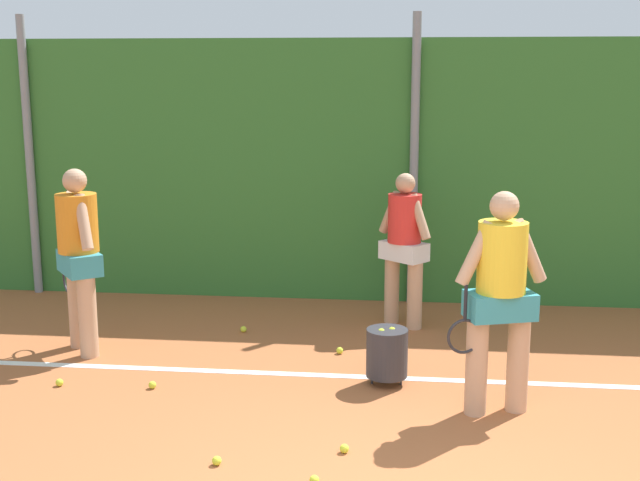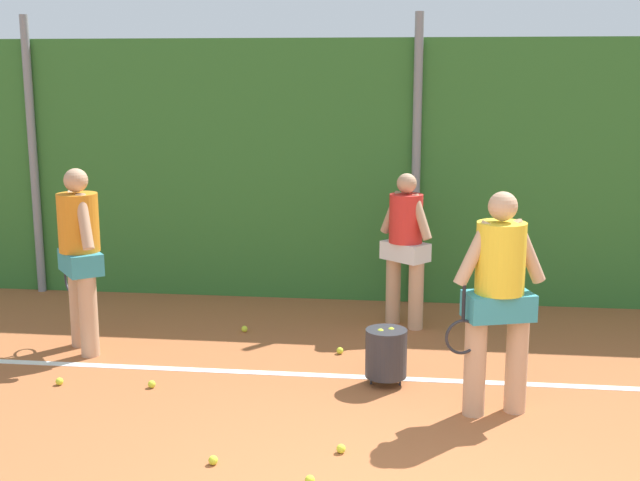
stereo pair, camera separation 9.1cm
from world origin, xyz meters
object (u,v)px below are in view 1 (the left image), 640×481
object	(u,v)px
player_backcourt_far	(404,241)
player_foreground_near	(500,291)
player_midcourt	(79,251)
tennis_ball_11	(344,449)
tennis_ball_8	(243,329)
tennis_ball_9	(59,383)
tennis_ball_5	(152,385)
tennis_ball_4	(314,480)
tennis_ball_10	(340,351)
ball_hopper	(387,352)
tennis_ball_7	(217,461)

from	to	relation	value
player_backcourt_far	player_foreground_near	bearing A→B (deg)	148.50
player_midcourt	tennis_ball_11	bearing A→B (deg)	-163.25
tennis_ball_8	tennis_ball_9	xyz separation A→B (m)	(-1.29, -1.66, 0.00)
tennis_ball_5	tennis_ball_8	distance (m)	1.70
tennis_ball_8	player_foreground_near	bearing A→B (deg)	-36.87
tennis_ball_5	tennis_ball_9	world-z (taller)	same
player_foreground_near	tennis_ball_9	size ratio (longest dim) A/B	27.08
player_foreground_near	player_backcourt_far	distance (m)	2.38
player_foreground_near	player_midcourt	bearing A→B (deg)	-32.64
tennis_ball_4	tennis_ball_10	bearing A→B (deg)	91.19
player_backcourt_far	tennis_ball_11	distance (m)	3.26
ball_hopper	tennis_ball_4	bearing A→B (deg)	-102.75
ball_hopper	player_foreground_near	bearing A→B (deg)	-29.55
ball_hopper	tennis_ball_10	bearing A→B (deg)	122.30
tennis_ball_10	tennis_ball_9	bearing A→B (deg)	-154.89
tennis_ball_9	tennis_ball_10	bearing A→B (deg)	25.11
player_foreground_near	tennis_ball_4	bearing A→B (deg)	28.80
tennis_ball_10	tennis_ball_11	bearing A→B (deg)	-84.22
tennis_ball_9	tennis_ball_11	bearing A→B (deg)	-21.59
tennis_ball_7	tennis_ball_4	bearing A→B (deg)	-15.95
tennis_ball_7	tennis_ball_5	bearing A→B (deg)	123.34
tennis_ball_4	tennis_ball_5	distance (m)	2.20
tennis_ball_5	tennis_ball_8	xyz separation A→B (m)	(0.47, 1.63, 0.00)
player_foreground_near	tennis_ball_11	xyz separation A→B (m)	(-1.14, -0.86, -0.97)
tennis_ball_7	tennis_ball_11	world-z (taller)	same
player_foreground_near	ball_hopper	size ratio (longest dim) A/B	3.48
player_midcourt	tennis_ball_8	distance (m)	1.88
tennis_ball_9	tennis_ball_10	world-z (taller)	same
tennis_ball_7	tennis_ball_10	xyz separation A→B (m)	(0.65, 2.40, 0.00)
tennis_ball_11	player_midcourt	bearing A→B (deg)	144.51
tennis_ball_7	tennis_ball_8	size ratio (longest dim) A/B	1.00
tennis_ball_10	tennis_ball_11	size ratio (longest dim) A/B	1.00
player_foreground_near	player_backcourt_far	bearing A→B (deg)	-88.41
tennis_ball_9	tennis_ball_7	bearing A→B (deg)	-37.47
tennis_ball_10	player_backcourt_far	bearing A→B (deg)	59.36
ball_hopper	tennis_ball_10	xyz separation A→B (m)	(-0.47, 0.75, -0.26)
player_midcourt	tennis_ball_10	distance (m)	2.67
player_midcourt	tennis_ball_11	xyz separation A→B (m)	(2.70, -1.92, -0.97)
tennis_ball_11	player_foreground_near	bearing A→B (deg)	37.05
player_foreground_near	tennis_ball_9	distance (m)	3.83
player_backcourt_far	tennis_ball_9	world-z (taller)	player_backcourt_far
player_foreground_near	tennis_ball_9	world-z (taller)	player_foreground_near
player_foreground_near	tennis_ball_11	distance (m)	1.73
player_foreground_near	player_backcourt_far	size ratio (longest dim) A/B	1.09
player_foreground_near	tennis_ball_5	bearing A→B (deg)	-20.83
player_foreground_near	tennis_ball_10	bearing A→B (deg)	-59.86
tennis_ball_9	tennis_ball_11	size ratio (longest dim) A/B	1.00
player_backcourt_far	tennis_ball_4	distance (m)	3.74
player_midcourt	player_backcourt_far	bearing A→B (deg)	-106.61
tennis_ball_7	tennis_ball_10	world-z (taller)	same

